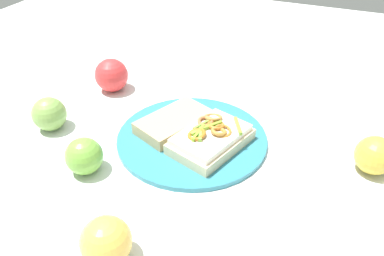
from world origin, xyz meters
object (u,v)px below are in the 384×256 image
(apple_0, at_px, (111,75))
(apple_2, at_px, (49,114))
(plate, at_px, (192,138))
(bread_slice_side, at_px, (174,122))
(apple_3, at_px, (375,155))
(apple_4, at_px, (84,156))
(sandwich, at_px, (211,138))
(apple_1, at_px, (106,242))

(apple_0, height_order, apple_2, apple_0)
(plate, relative_size, bread_slice_side, 1.98)
(plate, distance_m, bread_slice_side, 0.05)
(plate, distance_m, apple_3, 0.34)
(plate, xyz_separation_m, apple_4, (-0.16, 0.14, 0.03))
(plate, distance_m, apple_0, 0.29)
(plate, xyz_separation_m, sandwich, (-0.01, -0.05, 0.02))
(plate, height_order, apple_2, apple_2)
(plate, bearing_deg, apple_3, -82.92)
(apple_4, bearing_deg, plate, -41.50)
(plate, relative_size, sandwich, 1.67)
(apple_1, distance_m, apple_2, 0.37)
(bread_slice_side, relative_size, apple_4, 2.25)
(apple_0, xyz_separation_m, apple_3, (-0.07, -0.60, -0.01))
(apple_2, bearing_deg, apple_4, -119.66)
(apple_3, relative_size, apple_4, 1.04)
(apple_3, bearing_deg, apple_4, 112.89)
(bread_slice_side, distance_m, apple_4, 0.20)
(apple_2, distance_m, apple_3, 0.64)
(sandwich, height_order, bread_slice_side, sandwich)
(apple_1, bearing_deg, bread_slice_side, 8.23)
(apple_3, height_order, apple_4, apple_3)
(apple_2, bearing_deg, apple_0, -8.68)
(apple_0, relative_size, apple_2, 1.14)
(apple_1, distance_m, apple_4, 0.20)
(sandwich, relative_size, apple_3, 2.56)
(plate, bearing_deg, sandwich, -106.93)
(apple_0, distance_m, apple_4, 0.30)
(plate, distance_m, apple_4, 0.22)
(plate, xyz_separation_m, apple_3, (0.04, -0.34, 0.03))
(apple_2, bearing_deg, sandwich, -79.56)
(plate, xyz_separation_m, apple_1, (-0.30, -0.00, 0.03))
(apple_4, bearing_deg, bread_slice_side, -28.63)
(plate, distance_m, apple_2, 0.30)
(sandwich, distance_m, bread_slice_side, 0.10)
(apple_2, bearing_deg, apple_3, -79.37)
(apple_2, xyz_separation_m, apple_3, (0.12, -0.63, -0.00))
(plate, relative_size, apple_2, 4.26)
(apple_0, relative_size, apple_1, 1.11)
(apple_1, height_order, apple_2, apple_1)
(sandwich, relative_size, apple_2, 2.55)
(sandwich, height_order, apple_1, apple_1)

